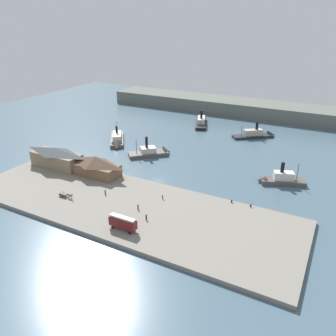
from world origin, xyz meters
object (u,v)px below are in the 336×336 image
(street_tram, at_px, (123,222))
(ferry_near_quay, at_px, (153,152))
(pedestrian_standing_center, at_px, (105,192))
(ferry_moored_west, at_px, (201,121))
(ferry_shed_east_terminal, at_px, (57,157))
(mooring_post_center_west, at_px, (232,201))
(pedestrian_walking_west, at_px, (138,207))
(mooring_post_east, at_px, (251,205))
(ferry_shed_west_terminal, at_px, (96,166))
(ferry_moored_east, at_px, (278,179))
(pedestrian_walking_east, at_px, (146,217))
(horse_cart, at_px, (66,195))
(ferry_departing_north, at_px, (258,135))
(pedestrian_by_tram, at_px, (163,197))
(ferry_approaching_east, at_px, (117,141))

(street_tram, distance_m, ferry_near_quay, 59.55)
(pedestrian_standing_center, bearing_deg, ferry_moored_west, 93.54)
(ferry_shed_east_terminal, relative_size, mooring_post_center_west, 23.82)
(pedestrian_walking_west, bearing_deg, mooring_post_east, 30.39)
(mooring_post_center_west, xyz_separation_m, ferry_near_quay, (-44.38, 26.31, -0.32))
(ferry_shed_west_terminal, xyz_separation_m, ferry_moored_east, (61.42, 27.22, -3.41))
(ferry_shed_east_terminal, xyz_separation_m, pedestrian_walking_east, (51.41, -16.64, -3.21))
(pedestrian_standing_center, bearing_deg, ferry_shed_west_terminal, 139.10)
(horse_cart, bearing_deg, ferry_shed_east_terminal, 140.33)
(ferry_shed_west_terminal, relative_size, pedestrian_walking_east, 10.43)
(mooring_post_center_west, height_order, ferry_departing_north, ferry_departing_north)
(pedestrian_standing_center, bearing_deg, ferry_moored_east, 38.02)
(mooring_post_east, xyz_separation_m, ferry_departing_north, (-16.21, 72.37, -0.27))
(pedestrian_walking_west, bearing_deg, street_tram, -78.42)
(street_tram, relative_size, pedestrian_by_tram, 5.37)
(pedestrian_walking_west, xyz_separation_m, mooring_post_east, (30.26, 17.75, -0.37))
(mooring_post_center_west, bearing_deg, horse_cart, -155.73)
(street_tram, distance_m, ferry_departing_north, 102.03)
(horse_cart, distance_m, ferry_moored_east, 74.65)
(pedestrian_walking_west, bearing_deg, ferry_shed_west_terminal, 153.13)
(ferry_approaching_east, bearing_deg, pedestrian_walking_east, -47.30)
(mooring_post_center_west, xyz_separation_m, ferry_moored_west, (-45.06, 81.94, -0.17))
(horse_cart, height_order, ferry_near_quay, ferry_near_quay)
(street_tram, relative_size, ferry_near_quay, 0.46)
(ferry_shed_east_terminal, distance_m, mooring_post_east, 76.60)
(ferry_moored_east, bearing_deg, ferry_departing_north, 112.05)
(mooring_post_center_west, bearing_deg, ferry_shed_east_terminal, -176.13)
(ferry_moored_west, bearing_deg, pedestrian_walking_west, -78.14)
(mooring_post_east, distance_m, mooring_post_center_west, 6.09)
(ferry_shed_east_terminal, bearing_deg, pedestrian_walking_west, -15.53)
(pedestrian_walking_west, distance_m, pedestrian_walking_east, 6.54)
(horse_cart, bearing_deg, ferry_departing_north, 67.57)
(street_tram, distance_m, pedestrian_standing_center, 22.40)
(pedestrian_walking_east, height_order, ferry_near_quay, ferry_near_quay)
(ferry_moored_west, bearing_deg, pedestrian_walking_east, -75.77)
(pedestrian_walking_west, relative_size, pedestrian_by_tram, 1.18)
(ferry_shed_east_terminal, height_order, pedestrian_walking_west, ferry_shed_east_terminal)
(ferry_moored_east, xyz_separation_m, ferry_near_quay, (-54.08, 2.70, -0.20))
(ferry_departing_north, bearing_deg, pedestrian_walking_west, -98.86)
(pedestrian_walking_east, height_order, ferry_approaching_east, ferry_approaching_east)
(pedestrian_walking_east, height_order, mooring_post_east, pedestrian_walking_east)
(pedestrian_standing_center, bearing_deg, pedestrian_walking_east, -18.71)
(pedestrian_by_tram, bearing_deg, street_tram, -93.28)
(pedestrian_standing_center, bearing_deg, pedestrian_walking_west, -11.47)
(ferry_moored_west, height_order, ferry_moored_east, ferry_moored_west)
(mooring_post_east, height_order, ferry_near_quay, ferry_near_quay)
(ferry_shed_east_terminal, height_order, ferry_moored_east, ferry_shed_east_terminal)
(mooring_post_center_west, bearing_deg, ferry_departing_north, 97.95)
(mooring_post_center_west, bearing_deg, mooring_post_east, 1.67)
(ferry_approaching_east, bearing_deg, mooring_post_east, -23.11)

